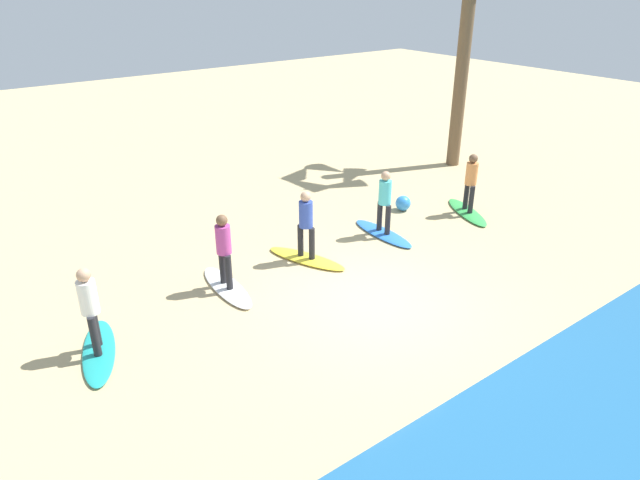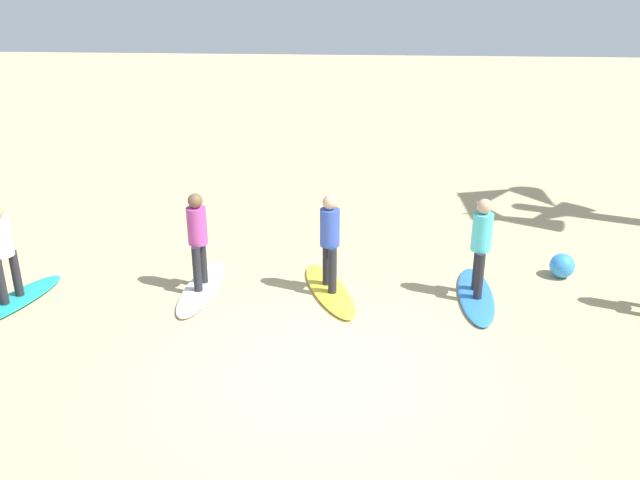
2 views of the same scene
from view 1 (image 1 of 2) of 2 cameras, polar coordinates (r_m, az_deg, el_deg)
The scene contains 12 objects.
ground_plane at distance 11.97m, azimuth 5.51°, elevation -6.10°, with size 60.00×60.00×0.00m, color tan.
surfboard_green at distance 16.64m, azimuth 14.47°, elevation 2.73°, with size 2.10×0.56×0.09m, color green.
surfer_green at distance 16.30m, azimuth 14.85°, elevation 5.94°, with size 0.32×0.43×1.64m.
surfboard_blue at distance 14.88m, azimuth 6.30°, elevation 0.66°, with size 2.10×0.56×0.09m, color blue.
surfer_blue at distance 14.50m, azimuth 6.48°, elevation 4.22°, with size 0.32×0.46×1.64m.
surfboard_yellow at distance 13.52m, azimuth -1.37°, elevation -1.86°, with size 2.10×0.56×0.09m, color yellow.
surfer_yellow at distance 13.09m, azimuth -1.42°, elevation 2.00°, with size 0.32×0.44×1.64m.
surfboard_white at distance 12.49m, azimuth -9.26°, elevation -4.66°, with size 2.10×0.56×0.09m, color white.
surfer_white at distance 12.03m, azimuth -9.59°, elevation -0.57°, with size 0.32×0.46×1.64m.
surfboard_teal at distance 11.14m, azimuth -21.21°, elevation -10.35°, with size 2.10×0.56×0.09m, color teal.
surfer_teal at distance 10.62m, azimuth -22.04°, elevation -5.97°, with size 0.32×0.44×1.64m.
beach_ball at distance 16.45m, azimuth 8.30°, elevation 3.66°, with size 0.43×0.43×0.43m, color #338CE5.
Camera 1 is at (7.03, 7.42, 6.23)m, focal length 32.04 mm.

